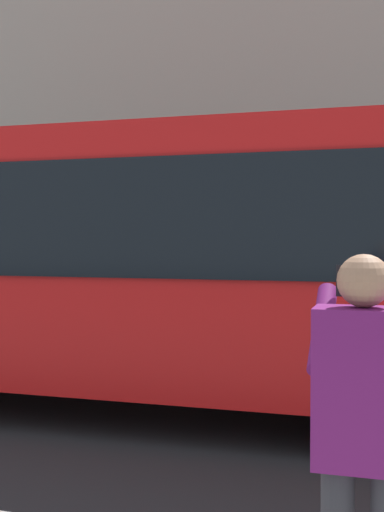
{
  "coord_description": "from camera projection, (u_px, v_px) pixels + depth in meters",
  "views": [
    {
      "loc": [
        -0.06,
        7.21,
        1.91
      ],
      "look_at": [
        1.95,
        0.6,
        1.73
      ],
      "focal_mm": 46.72,
      "sensor_mm": 36.0,
      "label": 1
    }
  ],
  "objects": [
    {
      "name": "red_bus",
      "position": [
        110.0,
        259.0,
        7.5
      ],
      "size": [
        9.05,
        2.54,
        3.08
      ],
      "color": "red",
      "rests_on": "ground_plane"
    },
    {
      "name": "pedestrian_photographer",
      "position": [
        364.0,
        426.0,
        2.73
      ],
      "size": [
        0.53,
        0.52,
        1.7
      ],
      "color": "#2D2D33",
      "rests_on": "sidewalk_curb"
    }
  ]
}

